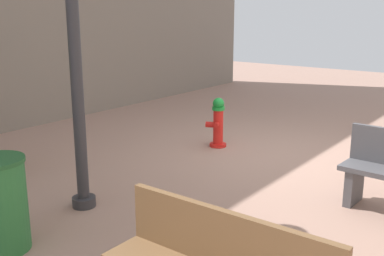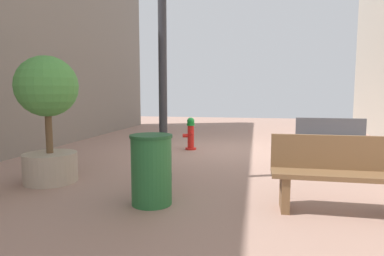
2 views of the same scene
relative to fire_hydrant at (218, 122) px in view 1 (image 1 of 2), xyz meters
name	(u,v)px [view 1 (image 1 of 2)]	position (x,y,z in m)	size (l,w,h in m)	color
ground_plane	(271,155)	(-0.99, -0.11, -0.43)	(23.40, 23.40, 0.00)	#9E7A6B
fire_hydrant	(218,122)	(0.00, 0.00, 0.00)	(0.36, 0.39, 0.85)	red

